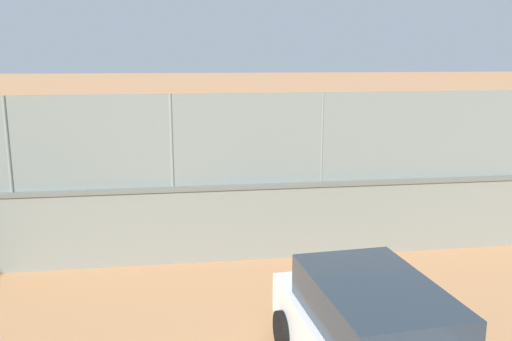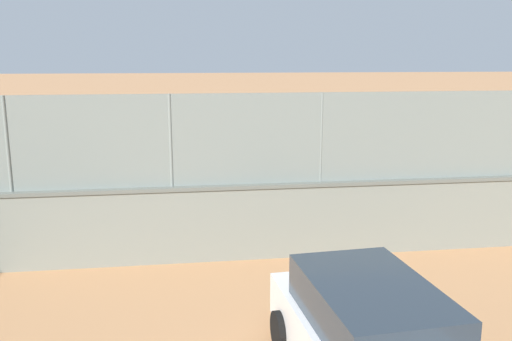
{
  "view_description": "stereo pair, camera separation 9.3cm",
  "coord_description": "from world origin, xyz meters",
  "px_view_note": "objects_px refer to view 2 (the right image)",
  "views": [
    {
      "loc": [
        2.23,
        21.28,
        4.41
      ],
      "look_at": [
        0.07,
        6.75,
        1.3
      ],
      "focal_mm": 37.84,
      "sensor_mm": 36.0,
      "label": 1
    },
    {
      "loc": [
        2.14,
        21.3,
        4.41
      ],
      "look_at": [
        0.07,
        6.75,
        1.3
      ],
      "focal_mm": 37.84,
      "sensor_mm": 36.0,
      "label": 2
    }
  ],
  "objects_px": {
    "player_foreground_swinging": "(255,188)",
    "player_near_wall_returning": "(176,156)",
    "sports_ball": "(305,201)",
    "player_at_service_line": "(415,170)",
    "spare_ball_by_wall": "(27,243)"
  },
  "relations": [
    {
      "from": "player_foreground_swinging",
      "to": "player_near_wall_returning",
      "type": "relative_size",
      "value": 0.93
    },
    {
      "from": "player_foreground_swinging",
      "to": "sports_ball",
      "type": "height_order",
      "value": "player_foreground_swinging"
    },
    {
      "from": "player_at_service_line",
      "to": "spare_ball_by_wall",
      "type": "bearing_deg",
      "value": 14.64
    },
    {
      "from": "player_foreground_swinging",
      "to": "player_at_service_line",
      "type": "xyz_separation_m",
      "value": [
        -5.31,
        -1.62,
        0.02
      ]
    },
    {
      "from": "player_foreground_swinging",
      "to": "spare_ball_by_wall",
      "type": "height_order",
      "value": "player_foreground_swinging"
    },
    {
      "from": "player_near_wall_returning",
      "to": "player_at_service_line",
      "type": "height_order",
      "value": "player_near_wall_returning"
    },
    {
      "from": "player_foreground_swinging",
      "to": "spare_ball_by_wall",
      "type": "bearing_deg",
      "value": 12.4
    },
    {
      "from": "player_near_wall_returning",
      "to": "spare_ball_by_wall",
      "type": "bearing_deg",
      "value": 60.05
    },
    {
      "from": "spare_ball_by_wall",
      "to": "sports_ball",
      "type": "bearing_deg",
      "value": 170.05
    },
    {
      "from": "player_foreground_swinging",
      "to": "player_near_wall_returning",
      "type": "xyz_separation_m",
      "value": [
        2.15,
        -4.86,
        0.07
      ]
    },
    {
      "from": "spare_ball_by_wall",
      "to": "player_foreground_swinging",
      "type": "bearing_deg",
      "value": -167.6
    },
    {
      "from": "player_at_service_line",
      "to": "sports_ball",
      "type": "bearing_deg",
      "value": 41.86
    },
    {
      "from": "sports_ball",
      "to": "player_foreground_swinging",
      "type": "bearing_deg",
      "value": -70.62
    },
    {
      "from": "player_foreground_swinging",
      "to": "sports_ball",
      "type": "xyz_separation_m",
      "value": [
        -0.84,
        2.39,
        0.26
      ]
    },
    {
      "from": "player_at_service_line",
      "to": "spare_ball_by_wall",
      "type": "distance_m",
      "value": 11.38
    }
  ]
}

